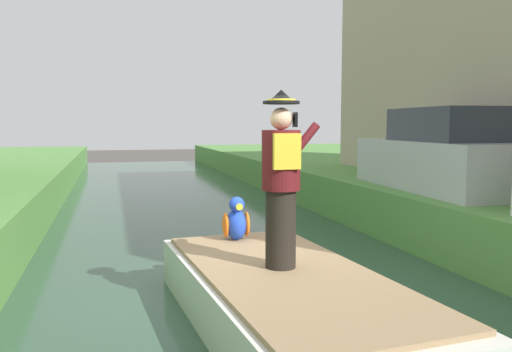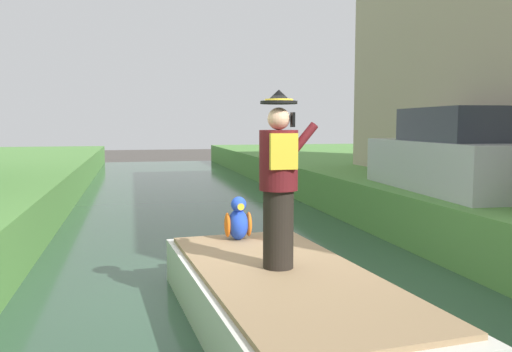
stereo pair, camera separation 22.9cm
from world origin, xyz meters
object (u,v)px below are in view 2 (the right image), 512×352
at_px(person_pirate, 279,180).
at_px(boat, 284,301).
at_px(parrot_plush, 238,221).
at_px(parked_car_silver, 455,156).

bearing_deg(person_pirate, boat, -72.06).
relative_size(person_pirate, parrot_plush, 3.25).
distance_m(person_pirate, parrot_plush, 1.56).
height_order(boat, person_pirate, person_pirate).
height_order(boat, parked_car_silver, parked_car_silver).
distance_m(boat, parked_car_silver, 5.58).
height_order(boat, parrot_plush, parrot_plush).
bearing_deg(person_pirate, parrot_plush, 108.51).
bearing_deg(parrot_plush, boat, -83.95).
bearing_deg(parked_car_silver, parrot_plush, -157.19).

